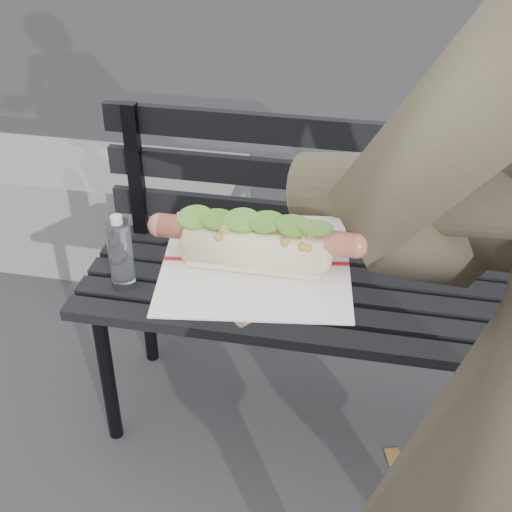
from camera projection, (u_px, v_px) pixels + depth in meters
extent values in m
cylinder|color=black|center=(108.00, 378.00, 1.96)|extent=(0.04, 0.04, 0.45)
cylinder|color=black|center=(147.00, 303.00, 2.24)|extent=(0.04, 0.04, 0.45)
cube|color=black|center=(359.00, 345.00, 1.71)|extent=(1.50, 0.07, 0.03)
cube|color=black|center=(362.00, 322.00, 1.78)|extent=(1.50, 0.07, 0.03)
cube|color=black|center=(364.00, 300.00, 1.86)|extent=(1.50, 0.07, 0.03)
cube|color=black|center=(366.00, 280.00, 1.93)|extent=(1.50, 0.07, 0.03)
cube|color=black|center=(369.00, 262.00, 2.00)|extent=(1.50, 0.07, 0.03)
cube|color=black|center=(136.00, 174.00, 2.00)|extent=(0.04, 0.03, 0.42)
cube|color=black|center=(373.00, 225.00, 1.97)|extent=(1.50, 0.02, 0.08)
cube|color=black|center=(377.00, 183.00, 1.90)|extent=(1.50, 0.02, 0.08)
cube|color=black|center=(382.00, 138.00, 1.82)|extent=(1.50, 0.02, 0.08)
cylinder|color=white|center=(121.00, 255.00, 1.83)|extent=(0.06, 0.06, 0.19)
cylinder|color=white|center=(116.00, 220.00, 1.78)|extent=(0.03, 0.03, 0.02)
cube|color=slate|center=(89.00, 210.00, 2.77)|extent=(1.20, 0.40, 0.40)
cylinder|color=#D8A384|center=(296.00, 271.00, 0.74)|extent=(0.09, 0.08, 0.07)
ellipsoid|color=#D8A384|center=(256.00, 276.00, 0.74)|extent=(0.10, 0.12, 0.03)
cylinder|color=#D8A384|center=(197.00, 285.00, 0.72)|extent=(0.06, 0.02, 0.02)
cylinder|color=#D8A384|center=(202.00, 274.00, 0.74)|extent=(0.06, 0.02, 0.02)
cylinder|color=#D8A384|center=(207.00, 263.00, 0.75)|extent=(0.06, 0.02, 0.02)
cylinder|color=#D8A384|center=(211.00, 253.00, 0.77)|extent=(0.06, 0.02, 0.02)
cylinder|color=#D8A384|center=(255.00, 308.00, 0.69)|extent=(0.04, 0.05, 0.02)
cube|color=white|center=(256.00, 262.00, 0.73)|extent=(0.21, 0.21, 0.00)
cube|color=#B21E1E|center=(256.00, 261.00, 0.73)|extent=(0.19, 0.03, 0.00)
cylinder|color=#B86146|center=(256.00, 235.00, 0.71)|extent=(0.20, 0.02, 0.02)
sphere|color=#B86146|center=(160.00, 225.00, 0.73)|extent=(0.02, 0.02, 0.02)
sphere|color=#B86146|center=(357.00, 246.00, 0.69)|extent=(0.02, 0.02, 0.02)
sphere|color=#9E6B2D|center=(296.00, 221.00, 0.71)|extent=(0.01, 0.01, 0.01)
sphere|color=#9E6B2D|center=(285.00, 243.00, 0.68)|extent=(0.01, 0.01, 0.01)
sphere|color=#9E6B2D|center=(293.00, 223.00, 0.71)|extent=(0.01, 0.01, 0.01)
sphere|color=#9E6B2D|center=(295.00, 243.00, 0.69)|extent=(0.01, 0.01, 0.01)
sphere|color=#9E6B2D|center=(221.00, 222.00, 0.72)|extent=(0.01, 0.01, 0.01)
sphere|color=#9E6B2D|center=(254.00, 222.00, 0.73)|extent=(0.01, 0.01, 0.01)
sphere|color=#9E6B2D|center=(309.00, 250.00, 0.68)|extent=(0.01, 0.01, 0.01)
sphere|color=#9E6B2D|center=(198.00, 225.00, 0.72)|extent=(0.01, 0.01, 0.01)
sphere|color=#9E6B2D|center=(303.00, 248.00, 0.68)|extent=(0.01, 0.01, 0.01)
sphere|color=#9E6B2D|center=(219.00, 216.00, 0.73)|extent=(0.01, 0.01, 0.01)
sphere|color=#9E6B2D|center=(217.00, 230.00, 0.70)|extent=(0.01, 0.01, 0.01)
sphere|color=#9E6B2D|center=(303.00, 239.00, 0.68)|extent=(0.01, 0.01, 0.01)
sphere|color=#9E6B2D|center=(317.00, 239.00, 0.69)|extent=(0.01, 0.01, 0.01)
sphere|color=#9E6B2D|center=(224.00, 231.00, 0.69)|extent=(0.01, 0.01, 0.01)
sphere|color=#9E6B2D|center=(218.00, 237.00, 0.69)|extent=(0.01, 0.01, 0.01)
sphere|color=#9E6B2D|center=(248.00, 227.00, 0.71)|extent=(0.01, 0.01, 0.01)
sphere|color=#9E6B2D|center=(205.00, 221.00, 0.71)|extent=(0.01, 0.01, 0.01)
sphere|color=#9E6B2D|center=(281.00, 228.00, 0.70)|extent=(0.01, 0.01, 0.01)
sphere|color=#9E6B2D|center=(312.00, 238.00, 0.70)|extent=(0.01, 0.01, 0.01)
sphere|color=#9E6B2D|center=(241.00, 233.00, 0.70)|extent=(0.01, 0.01, 0.01)
sphere|color=#9E6B2D|center=(258.00, 227.00, 0.71)|extent=(0.01, 0.01, 0.01)
sphere|color=#9E6B2D|center=(228.00, 228.00, 0.70)|extent=(0.01, 0.01, 0.01)
sphere|color=#9E6B2D|center=(309.00, 232.00, 0.69)|extent=(0.01, 0.01, 0.01)
sphere|color=#9E6B2D|center=(252.00, 221.00, 0.72)|extent=(0.01, 0.01, 0.01)
cylinder|color=#508E26|center=(195.00, 217.00, 0.71)|extent=(0.04, 0.04, 0.01)
cylinder|color=#508E26|center=(218.00, 219.00, 0.71)|extent=(0.04, 0.04, 0.00)
cylinder|color=#508E26|center=(242.00, 220.00, 0.70)|extent=(0.04, 0.04, 0.01)
cylinder|color=#508E26|center=(266.00, 222.00, 0.70)|extent=(0.04, 0.04, 0.01)
cylinder|color=#508E26|center=(294.00, 226.00, 0.69)|extent=(0.04, 0.04, 0.01)
cylinder|color=#508E26|center=(315.00, 227.00, 0.69)|extent=(0.04, 0.04, 0.01)
cube|color=brown|center=(59.00, 255.00, 2.86)|extent=(0.05, 0.06, 0.00)
cube|color=brown|center=(173.00, 184.00, 3.36)|extent=(0.05, 0.05, 0.00)
cube|color=brown|center=(510.00, 428.00, 2.10)|extent=(0.05, 0.04, 0.00)
cube|color=brown|center=(394.00, 457.00, 2.01)|extent=(0.06, 0.07, 0.00)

